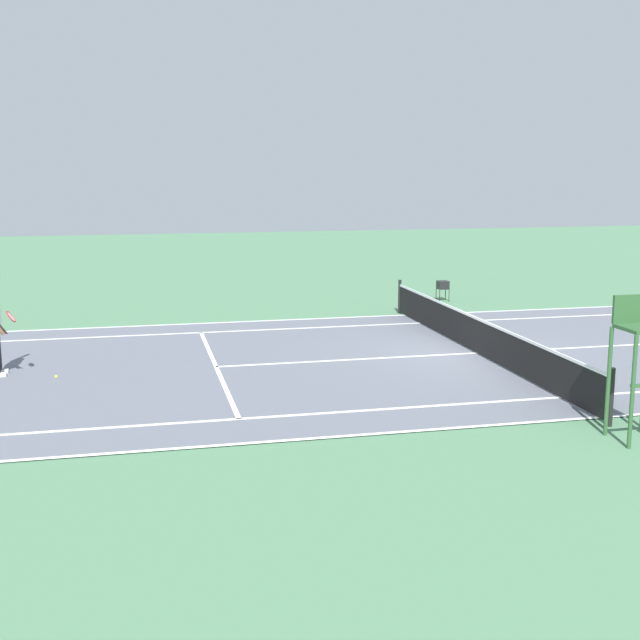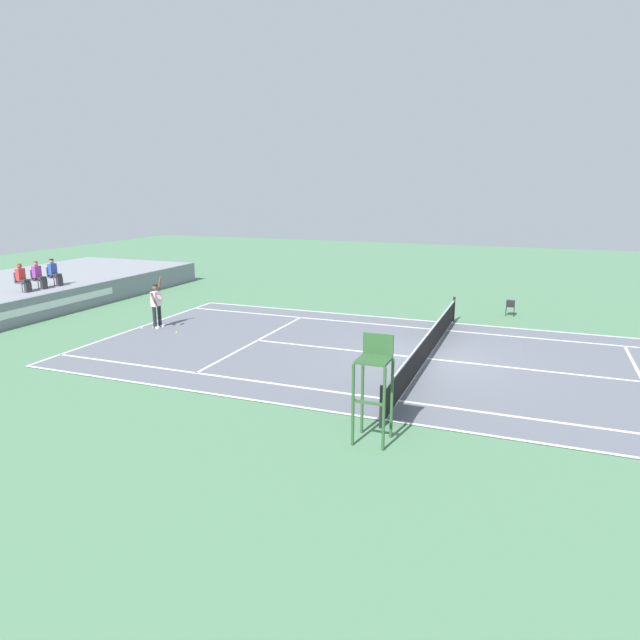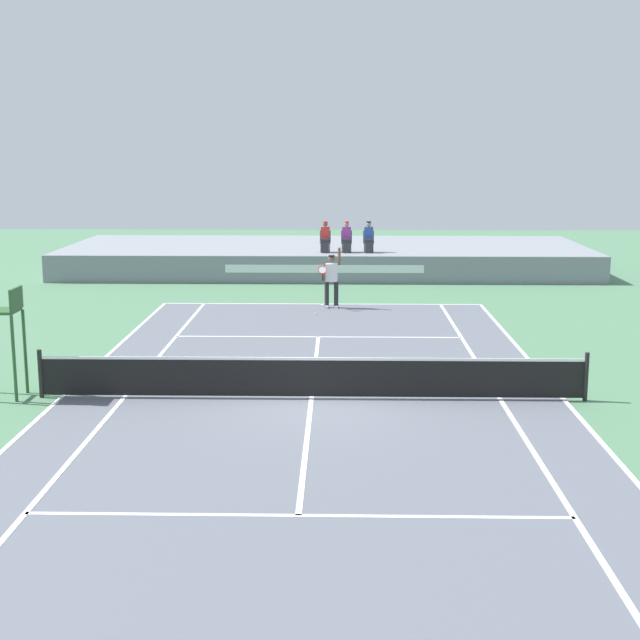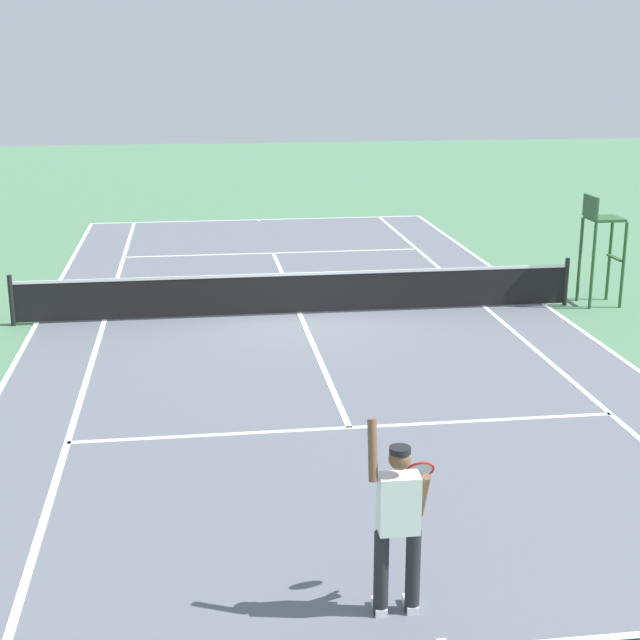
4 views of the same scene
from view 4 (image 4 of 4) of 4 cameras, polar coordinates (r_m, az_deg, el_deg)
The scene contains 6 objects.
ground_plane at distance 20.11m, azimuth -1.24°, elevation 0.31°, with size 80.00×80.00×0.00m, color #4C7A56.
court at distance 20.11m, azimuth -1.24°, elevation 0.34°, with size 11.08×23.88×0.03m.
net at distance 19.98m, azimuth -1.25°, elevation 1.75°, with size 11.98×0.10×1.07m.
tennis_player at distance 9.39m, azimuth 4.79°, elevation -12.23°, with size 0.76×0.62×2.08m.
tennis_ball at distance 11.03m, azimuth 5.77°, elevation -13.38°, with size 0.07×0.07×0.07m, color #D1E533.
umpire_chair at distance 21.54m, azimuth 16.68°, elevation 4.94°, with size 0.77×0.77×2.44m.
Camera 4 is at (2.21, 19.24, 5.42)m, focal length 52.68 mm.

